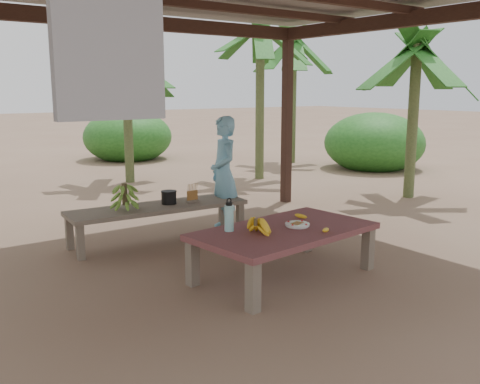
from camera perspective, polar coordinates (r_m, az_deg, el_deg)
ground at (r=5.56m, az=-1.63°, el=-8.49°), size 80.00×80.00×0.00m
work_table at (r=5.30m, az=4.75°, el=-4.56°), size 1.90×1.18×0.50m
bench at (r=6.61m, az=-8.66°, el=-1.90°), size 2.24×0.76×0.45m
ripe_banana_bunch at (r=5.03m, az=1.68°, el=-3.62°), size 0.32×0.29×0.17m
plate at (r=5.37m, az=6.13°, el=-3.49°), size 0.24×0.24×0.04m
loose_banana_front at (r=5.19m, az=9.13°, el=-4.03°), size 0.16×0.13×0.04m
loose_banana_side at (r=5.71m, az=6.50°, el=-2.57°), size 0.12×0.13×0.04m
water_flask at (r=5.14m, az=-1.17°, el=-2.69°), size 0.09×0.09×0.33m
green_banana_stalk at (r=6.42m, az=-12.20°, el=-0.40°), size 0.31×0.31×0.33m
cooking_pot at (r=6.66m, az=-7.59°, el=-0.60°), size 0.18×0.18×0.16m
skewer_rack at (r=6.71m, az=-5.11°, el=-0.10°), size 0.19×0.09×0.24m
woman at (r=7.06m, az=-1.75°, el=1.99°), size 0.49×0.63×1.51m
banana_plant_ne at (r=11.15m, az=2.18°, el=16.09°), size 1.80×1.80×3.35m
banana_plant_n at (r=10.89m, az=-12.09°, el=12.76°), size 1.80×1.80×2.72m
banana_plant_e at (r=9.59m, az=18.30°, el=13.14°), size 1.80×1.80×2.79m
banana_plant_far at (r=13.67m, az=5.74°, el=14.79°), size 1.80×1.80×3.28m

